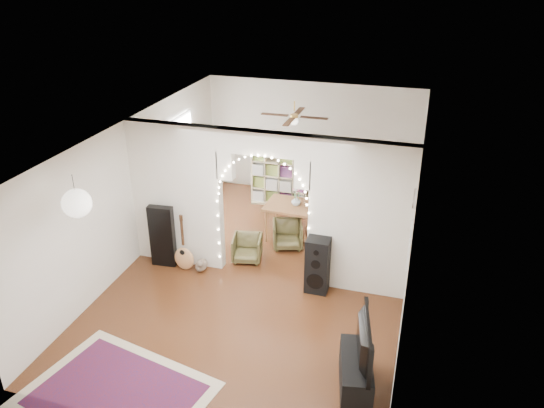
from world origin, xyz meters
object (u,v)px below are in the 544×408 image
(dining_table, at_px, (296,209))
(dining_chair_left, at_px, (247,248))
(acoustic_guitar, at_px, (184,250))
(bookcase, at_px, (280,175))
(media_console, at_px, (356,374))
(dining_chair_right, at_px, (288,234))
(floor_speaker, at_px, (318,265))

(dining_table, relative_size, dining_chair_left, 2.26)
(acoustic_guitar, height_order, bookcase, bookcase)
(media_console, xyz_separation_m, dining_chair_right, (-1.86, 3.42, 0.02))
(acoustic_guitar, height_order, dining_chair_right, acoustic_guitar)
(media_console, height_order, dining_chair_right, dining_chair_right)
(media_console, relative_size, bookcase, 0.73)
(floor_speaker, relative_size, dining_chair_right, 1.73)
(acoustic_guitar, distance_m, dining_table, 2.41)
(dining_table, bearing_deg, media_console, -62.25)
(floor_speaker, xyz_separation_m, dining_table, (-0.81, 1.67, 0.18))
(floor_speaker, relative_size, dining_table, 0.82)
(bookcase, height_order, dining_chair_left, bookcase)
(acoustic_guitar, distance_m, media_console, 4.02)
(dining_table, bearing_deg, floor_speaker, -61.73)
(acoustic_guitar, relative_size, dining_chair_right, 1.64)
(media_console, bearing_deg, dining_table, 104.16)
(dining_chair_left, bearing_deg, bookcase, 80.91)
(bookcase, bearing_deg, dining_chair_left, -98.39)
(dining_table, bearing_deg, dining_chair_right, -99.23)
(bookcase, relative_size, dining_chair_left, 2.51)
(media_console, height_order, bookcase, bookcase)
(bookcase, xyz_separation_m, dining_table, (0.77, -1.57, -0.00))
(acoustic_guitar, relative_size, floor_speaker, 0.95)
(dining_chair_left, bearing_deg, media_console, -58.92)
(acoustic_guitar, bearing_deg, media_console, -19.20)
(floor_speaker, bearing_deg, dining_chair_left, 158.10)
(media_console, bearing_deg, acoustic_guitar, 138.11)
(dining_chair_right, bearing_deg, acoustic_guitar, -157.04)
(media_console, relative_size, dining_chair_right, 1.71)
(bookcase, xyz_separation_m, dining_chair_left, (0.10, -2.64, -0.44))
(media_console, bearing_deg, bookcase, 104.38)
(acoustic_guitar, relative_size, dining_chair_left, 1.75)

